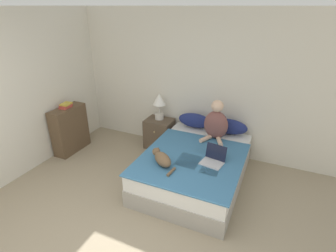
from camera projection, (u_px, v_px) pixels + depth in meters
name	position (u px, v px, depth m)	size (l,w,h in m)	color
wall_back	(192.00, 83.00, 4.71)	(5.35, 0.05, 2.55)	beige
wall_side	(30.00, 92.00, 4.23)	(0.05, 4.12, 2.55)	beige
bed	(195.00, 167.00, 4.09)	(1.45, 1.97, 0.52)	#9E998E
pillow_near	(195.00, 120.00, 4.75)	(0.61, 0.22, 0.26)	navy
pillow_far	(230.00, 127.00, 4.51)	(0.61, 0.22, 0.26)	navy
person_sitting	(216.00, 123.00, 4.29)	(0.40, 0.39, 0.67)	brown
cat_tabby	(162.00, 158.00, 3.65)	(0.43, 0.41, 0.18)	brown
laptop_open	(213.00, 159.00, 3.70)	(0.34, 0.32, 0.24)	#B7B7BC
nightstand	(159.00, 133.00, 5.10)	(0.51, 0.43, 0.57)	brown
table_lamp	(159.00, 102.00, 4.88)	(0.24, 0.24, 0.51)	beige
bookshelf	(70.00, 129.00, 4.92)	(0.28, 0.71, 0.87)	brown
book_stack_top	(66.00, 106.00, 4.72)	(0.18, 0.22, 0.09)	#B24238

